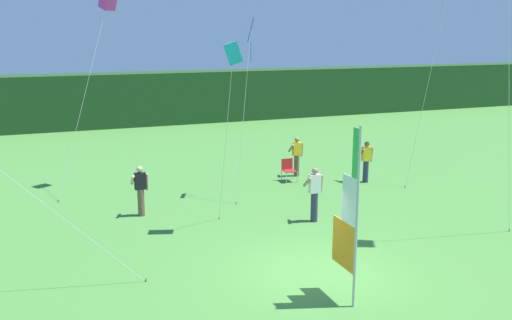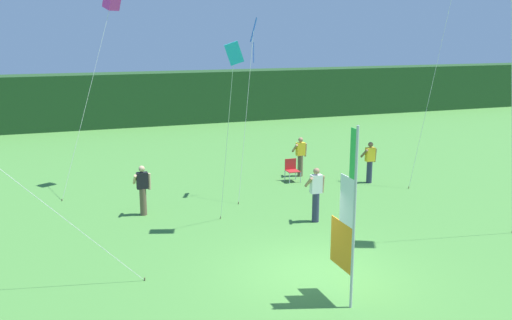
# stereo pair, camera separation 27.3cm
# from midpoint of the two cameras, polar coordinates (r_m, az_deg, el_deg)

# --- Properties ---
(ground_plane) EXTENTS (120.00, 120.00, 0.00)m
(ground_plane) POSITION_cam_midpoint_polar(r_m,az_deg,el_deg) (14.32, 5.59, -11.28)
(ground_plane) COLOR #478438
(distant_treeline) EXTENTS (80.00, 2.40, 3.31)m
(distant_treeline) POSITION_cam_midpoint_polar(r_m,az_deg,el_deg) (36.83, -11.51, 6.15)
(distant_treeline) COLOR #1E421E
(distant_treeline) RESTS_ON ground
(banner_flag) EXTENTS (0.06, 1.03, 4.01)m
(banner_flag) POSITION_cam_midpoint_polar(r_m,az_deg,el_deg) (12.27, 8.88, -5.93)
(banner_flag) COLOR #B7B7BC
(banner_flag) RESTS_ON ground
(person_near_banner) EXTENTS (0.55, 0.48, 1.64)m
(person_near_banner) POSITION_cam_midpoint_polar(r_m,az_deg,el_deg) (23.11, 3.83, 0.47)
(person_near_banner) COLOR brown
(person_near_banner) RESTS_ON ground
(person_mid_field) EXTENTS (0.55, 0.48, 1.66)m
(person_mid_field) POSITION_cam_midpoint_polar(r_m,az_deg,el_deg) (18.50, -12.10, -2.95)
(person_mid_field) COLOR brown
(person_mid_field) RESTS_ON ground
(person_far_left) EXTENTS (0.55, 0.48, 1.75)m
(person_far_left) POSITION_cam_midpoint_polar(r_m,az_deg,el_deg) (17.61, 5.53, -3.35)
(person_far_left) COLOR #2D334C
(person_far_left) RESTS_ON ground
(person_far_right) EXTENTS (0.55, 0.48, 1.65)m
(person_far_right) POSITION_cam_midpoint_polar(r_m,az_deg,el_deg) (22.51, 10.81, -0.07)
(person_far_right) COLOR #2D334C
(person_far_right) RESTS_ON ground
(folding_chair) EXTENTS (0.51, 0.51, 0.89)m
(folding_chair) POSITION_cam_midpoint_polar(r_m,az_deg,el_deg) (22.42, 2.97, -0.86)
(folding_chair) COLOR #BCBCC1
(folding_chair) RESTS_ON ground
(kite_magenta_box_0) EXTENTS (2.66, 2.01, 7.40)m
(kite_magenta_box_0) POSITION_cam_midpoint_polar(r_m,az_deg,el_deg) (21.88, -15.23, 15.43)
(kite_magenta_box_0) COLOR brown
(kite_magenta_box_0) RESTS_ON ground
(kite_blue_diamond_2) EXTENTS (1.13, 1.26, 6.33)m
(kite_blue_diamond_2) POSITION_cam_midpoint_polar(r_m,az_deg,el_deg) (19.74, -1.00, 12.29)
(kite_blue_diamond_2) COLOR brown
(kite_blue_diamond_2) RESTS_ON ground
(kite_cyan_box_5) EXTENTS (0.65, 1.48, 5.61)m
(kite_cyan_box_5) POSITION_cam_midpoint_polar(r_m,az_deg,el_deg) (16.01, -2.85, 10.73)
(kite_cyan_box_5) COLOR brown
(kite_cyan_box_5) RESTS_ON ground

